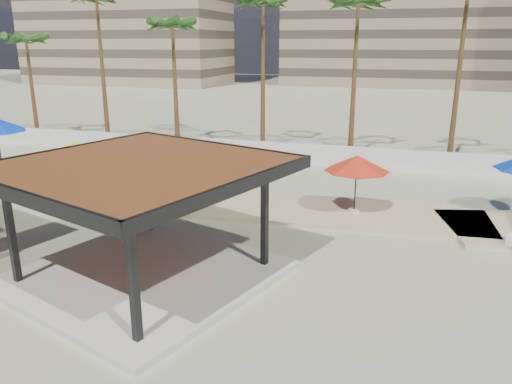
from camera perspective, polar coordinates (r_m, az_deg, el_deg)
ground at (r=16.46m, az=-7.70°, el=-9.14°), size 200.00×200.00×0.00m
promenade at (r=22.65m, az=4.99°, el=-1.54°), size 44.45×7.97×0.24m
boundary_wall at (r=30.78m, az=4.64°, el=4.43°), size 56.00×0.30×1.20m
pavilion_central at (r=15.53m, az=-12.94°, el=-2.07°), size 9.43×9.43×3.77m
umbrella_b at (r=24.59m, az=-20.03°, el=4.64°), size 3.22×3.22×2.60m
umbrella_c at (r=21.24m, az=11.45°, el=3.22°), size 3.20×3.20×2.46m
lounger_a at (r=26.92m, az=-15.04°, el=1.61°), size 0.96×2.25×0.82m
palm_a at (r=41.87m, az=-24.79°, el=15.24°), size 3.00×3.00×8.21m
palm_b at (r=38.63m, az=-17.75°, el=19.81°), size 3.00×3.00×10.97m
palm_c at (r=35.05m, az=-9.52°, el=17.88°), size 3.00×3.00×9.11m
palm_d at (r=33.69m, az=0.83°, el=20.28°), size 3.00×3.00×10.46m
palm_e at (r=32.03m, az=11.59°, el=19.82°), size 3.00×3.00×10.26m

